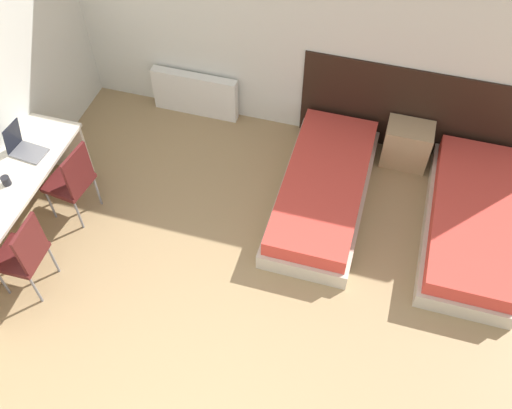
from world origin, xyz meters
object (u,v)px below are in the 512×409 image
at_px(bed_near_door, 471,222).
at_px(nightstand, 407,145).
at_px(chair_near_notebook, 24,253).
at_px(laptop, 23,147).
at_px(chair_near_laptop, 72,179).
at_px(bed_near_window, 323,190).

height_order(bed_near_door, nightstand, nightstand).
xyz_separation_m(bed_near_door, chair_near_notebook, (-3.89, -1.75, 0.34)).
xyz_separation_m(bed_near_door, laptop, (-4.36, -0.80, 0.61)).
distance_m(bed_near_door, nightstand, 1.13).
xyz_separation_m(bed_near_door, chair_near_laptop, (-3.89, -0.85, 0.34)).
bearing_deg(bed_near_door, laptop, -169.63).
bearing_deg(chair_near_laptop, bed_near_door, 19.56).
relative_size(bed_near_door, chair_near_notebook, 2.19).
xyz_separation_m(nightstand, chair_near_notebook, (-3.13, -2.59, 0.26)).
height_order(nightstand, chair_near_laptop, chair_near_laptop).
height_order(bed_near_window, chair_near_notebook, chair_near_notebook).
relative_size(bed_near_window, nightstand, 3.99).
bearing_deg(laptop, chair_near_laptop, -0.29).
height_order(bed_near_window, bed_near_door, same).
bearing_deg(bed_near_window, chair_near_laptop, -160.41).
bearing_deg(bed_near_window, laptop, -164.35).
distance_m(nightstand, chair_near_laptop, 3.57).
distance_m(nightstand, chair_near_notebook, 4.07).
bearing_deg(chair_near_notebook, laptop, 115.05).
distance_m(bed_near_door, chair_near_laptop, 4.00).
xyz_separation_m(bed_near_window, bed_near_door, (1.51, 0.00, 0.00)).
height_order(nightstand, chair_near_notebook, chair_near_notebook).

